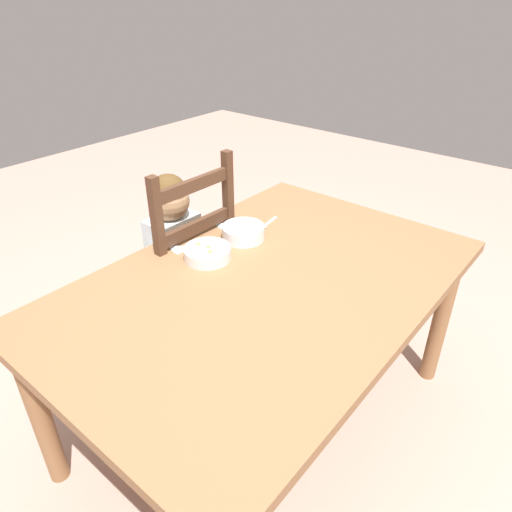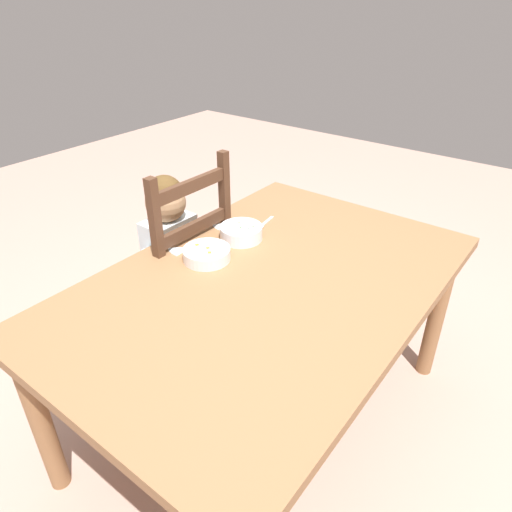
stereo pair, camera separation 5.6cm
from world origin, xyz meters
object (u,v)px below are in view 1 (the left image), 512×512
Objects in this scene: dining_chair at (181,275)px; spoon at (265,225)px; bowl_of_peas at (243,232)px; bowl_of_carrots at (207,253)px; child_figure at (178,246)px; dining_table at (266,299)px.

dining_chair is 7.46× the size of spoon.
bowl_of_peas reaches higher than bowl_of_carrots.
bowl_of_peas is at bearing -0.01° from bowl_of_carrots.
bowl_of_carrots is at bearing -109.40° from child_figure.
child_figure reaches higher than dining_table.
child_figure is 0.40m from spoon.
bowl_of_carrots reaches higher than dining_table.
dining_chair reaches higher than child_figure.
bowl_of_peas is (0.10, -0.29, 0.13)m from child_figure.
bowl_of_peas is at bearing -179.20° from spoon.
child_figure is at bearing 82.11° from dining_table.
bowl_of_peas is at bearing 55.50° from dining_table.
dining_table is at bearing -124.50° from bowl_of_peas.
dining_chair is at bearing 161.39° from child_figure.
bowl_of_peas is 0.15m from spoon.
bowl_of_peas is 1.25× the size of spoon.
dining_table is 0.56m from child_figure.
bowl_of_peas is at bearing -70.44° from dining_chair.
bowl_of_carrots is (-0.21, 0.00, -0.01)m from bowl_of_peas.
spoon is (0.25, -0.29, 0.25)m from dining_chair.
bowl_of_peas is 0.21m from bowl_of_carrots.
bowl_of_peas is 0.97× the size of bowl_of_carrots.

